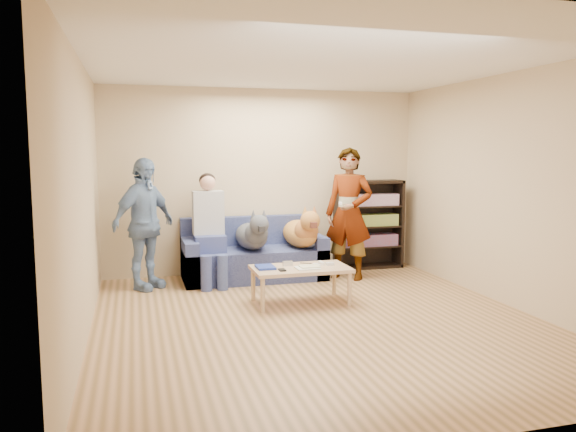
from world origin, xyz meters
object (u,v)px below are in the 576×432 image
object	(u,v)px
sofa	(253,258)
person_seated	(209,225)
person_standing_left	(144,224)
bookshelf	(368,222)
person_standing_right	(349,214)
camera_silver	(288,263)
dog_gray	(253,234)
coffee_table	(301,271)
notebook_blue	(265,267)
dog_tan	(302,232)

from	to	relation	value
sofa	person_seated	distance (m)	0.79
person_standing_left	bookshelf	bearing A→B (deg)	-35.11
person_standing_right	camera_silver	size ratio (longest dim) A/B	16.18
person_seated	dog_gray	bearing A→B (deg)	-6.37
coffee_table	dog_gray	bearing A→B (deg)	104.00
coffee_table	person_standing_right	bearing A→B (deg)	46.12
person_standing_right	notebook_blue	size ratio (longest dim) A/B	6.84
coffee_table	dog_tan	bearing A→B (deg)	72.45
dog_tan	sofa	bearing A→B (deg)	163.27
person_standing_right	dog_tan	bearing A→B (deg)	-156.55
person_standing_right	person_standing_left	world-z (taller)	person_standing_right
dog_gray	dog_tan	size ratio (longest dim) A/B	1.06
sofa	bookshelf	world-z (taller)	bookshelf
person_seated	dog_tan	bearing A→B (deg)	-3.03
notebook_blue	camera_silver	xyz separation A→B (m)	(0.28, 0.07, 0.01)
dog_tan	coffee_table	distance (m)	1.29
person_seated	coffee_table	bearing A→B (deg)	-55.64
dog_gray	bookshelf	bearing A→B (deg)	12.97
dog_tan	bookshelf	size ratio (longest dim) A/B	0.90
dog_tan	bookshelf	bearing A→B (deg)	20.20
dog_tan	dog_gray	bearing A→B (deg)	179.76
dog_tan	person_seated	bearing A→B (deg)	176.97
dog_tan	bookshelf	world-z (taller)	bookshelf
camera_silver	coffee_table	distance (m)	0.18
person_standing_left	coffee_table	distance (m)	2.11
person_standing_right	person_seated	distance (m)	1.87
notebook_blue	bookshelf	distance (m)	2.51
person_standing_left	bookshelf	xyz separation A→B (m)	(3.24, 0.46, -0.15)
dog_gray	coffee_table	world-z (taller)	dog_gray
person_standing_right	bookshelf	world-z (taller)	person_standing_right
camera_silver	person_standing_right	bearing A→B (deg)	39.32
person_seated	bookshelf	world-z (taller)	person_seated
person_standing_left	person_seated	distance (m)	0.84
camera_silver	dog_tan	size ratio (longest dim) A/B	0.09
camera_silver	person_seated	size ratio (longest dim) A/B	0.07
person_seated	dog_tan	world-z (taller)	person_seated
person_standing_right	notebook_blue	xyz separation A→B (m)	(-1.39, -0.98, -0.46)
notebook_blue	coffee_table	world-z (taller)	notebook_blue
person_standing_left	coffee_table	world-z (taller)	person_standing_left
person_standing_left	camera_silver	distance (m)	1.93
camera_silver	dog_gray	world-z (taller)	dog_gray
coffee_table	bookshelf	bearing A→B (deg)	46.61
bookshelf	person_standing_right	bearing A→B (deg)	-132.53
person_seated	coffee_table	world-z (taller)	person_seated
person_standing_right	camera_silver	distance (m)	1.50
person_standing_right	dog_gray	xyz separation A→B (m)	(-1.29, 0.18, -0.26)
notebook_blue	dog_gray	world-z (taller)	dog_gray
sofa	bookshelf	bearing A→B (deg)	7.40
person_seated	bookshelf	bearing A→B (deg)	8.52
sofa	person_seated	bearing A→B (deg)	-168.19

